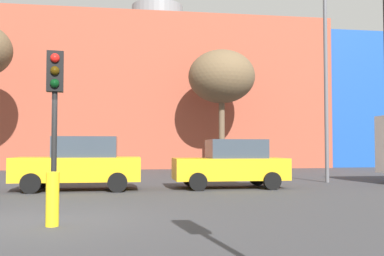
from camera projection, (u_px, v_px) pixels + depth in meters
ground_plane at (40, 220)px, 8.67m from camera, size 200.00×200.00×0.00m
building_backdrop at (157, 99)px, 34.12m from camera, size 42.20×10.87×12.55m
parked_car_2 at (80, 163)px, 14.78m from camera, size 4.18×2.05×1.81m
parked_car_3 at (231, 164)px, 15.55m from camera, size 3.98×1.96×1.73m
traffic_light_island at (55, 94)px, 9.62m from camera, size 0.39×0.38×3.58m
bare_tree_1 at (222, 77)px, 26.29m from camera, size 4.02×4.02×7.32m
bollard_yellow_1 at (52, 199)px, 8.03m from camera, size 0.24×0.24×1.00m
street_lamp at (326, 65)px, 18.16m from camera, size 0.80×0.24×8.72m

